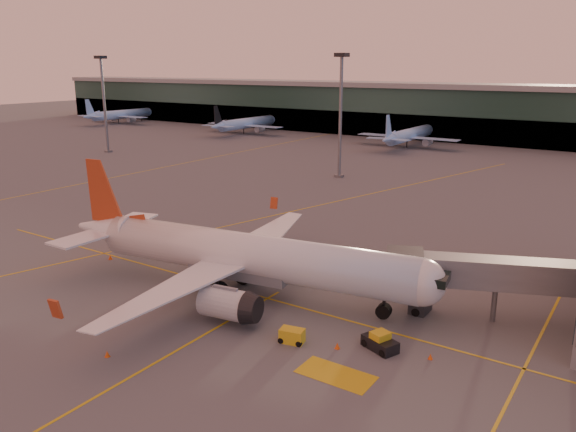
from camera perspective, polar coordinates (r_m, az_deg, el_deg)
The scene contains 16 objects.
ground at distance 57.81m, azimuth -9.10°, elevation -8.82°, with size 600.00×600.00×0.00m, color #4C4F54.
taxi_markings at distance 96.56m, azimuth 5.68°, elevation 1.10°, with size 100.12×173.00×0.01m.
terminal at distance 184.39m, azimuth 22.50°, elevation 9.48°, with size 400.00×20.00×17.60m.
mast_west_far at distance 161.66m, azimuth -18.21°, elevation 11.40°, with size 2.40×2.40×25.60m.
mast_west_near at distance 118.96m, azimuth 5.37°, elevation 11.00°, with size 2.40×2.40×25.60m.
distant_aircraft_row at distance 160.16m, azimuth 24.23°, elevation 5.44°, with size 350.00×34.00×13.00m.
main_airplane at distance 58.28m, azimuth -4.92°, elevation -4.03°, with size 42.82×38.78×12.95m.
jet_bridge at distance 55.71m, azimuth 21.86°, elevation -5.87°, with size 20.66×10.74×6.24m.
catering_truck at distance 66.76m, azimuth -7.38°, elevation -3.19°, with size 5.67×2.79×4.29m.
gpu_cart at distance 49.56m, azimuth 0.41°, elevation -12.09°, with size 2.33×1.67×1.24m.
pushback_tug at distance 49.08m, azimuth 9.31°, elevation -12.55°, with size 3.46×2.66×1.58m.
cone_nose at distance 48.61m, azimuth 14.27°, elevation -13.67°, with size 0.38×0.38×0.49m.
cone_tail at distance 72.84m, azimuth -17.60°, elevation -4.00°, with size 0.48×0.48×0.62m.
cone_wing_right at distance 49.80m, azimuth -17.89°, elevation -13.19°, with size 0.43×0.43×0.55m.
cone_wing_left at distance 73.00m, azimuth 2.39°, elevation -3.24°, with size 0.49×0.49×0.62m.
cone_fwd at distance 48.91m, azimuth 5.03°, elevation -12.99°, with size 0.44×0.44×0.56m.
Camera 1 is at (36.44, -38.38, 23.26)m, focal length 35.00 mm.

